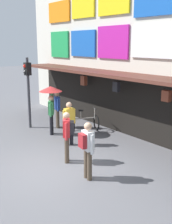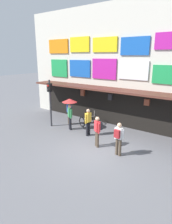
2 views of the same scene
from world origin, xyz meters
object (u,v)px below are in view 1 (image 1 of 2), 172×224
object	(u,v)px
bicycle_parked	(85,123)
pedestrian_in_white	(69,121)
pedestrian_in_black	(67,133)
pedestrian_with_umbrella	(51,97)
traffic_light_near	(28,82)
pedestrian_in_green	(87,147)
pedestrian_in_yellow	(57,108)

from	to	relation	value
bicycle_parked	pedestrian_in_white	distance (m)	1.87
pedestrian_in_black	pedestrian_with_umbrella	xyz separation A→B (m)	(-2.85, 1.07, 0.66)
traffic_light_near	pedestrian_in_black	bearing A→B (deg)	-10.25
pedestrian_in_green	pedestrian_in_black	world-z (taller)	same
pedestrian_in_yellow	pedestrian_with_umbrella	distance (m)	1.22
traffic_light_near	pedestrian_with_umbrella	distance (m)	1.59
bicycle_parked	pedestrian_in_black	distance (m)	3.39
traffic_light_near	pedestrian_in_black	distance (m)	4.55
pedestrian_in_black	pedestrian_in_white	world-z (taller)	same
bicycle_parked	pedestrian_with_umbrella	bearing A→B (deg)	-112.44
traffic_light_near	pedestrian_in_green	world-z (taller)	traffic_light_near
pedestrian_in_black	pedestrian_in_white	bearing A→B (deg)	143.88
traffic_light_near	pedestrian_in_black	world-z (taller)	traffic_light_near
bicycle_parked	pedestrian_in_white	size ratio (longest dim) A/B	0.80
pedestrian_with_umbrella	pedestrian_in_black	bearing A→B (deg)	-20.66
pedestrian_in_green	pedestrian_in_black	xyz separation A→B (m)	(-1.35, 0.23, 0.00)
traffic_light_near	pedestrian_in_yellow	world-z (taller)	traffic_light_near
pedestrian_in_green	pedestrian_with_umbrella	size ratio (longest dim) A/B	0.81
bicycle_parked	pedestrian_in_yellow	world-z (taller)	pedestrian_in_yellow
pedestrian_in_yellow	traffic_light_near	bearing A→B (deg)	-127.93
traffic_light_near	pedestrian_in_yellow	bearing A→B (deg)	52.07
pedestrian_in_green	bicycle_parked	bearing A→B (deg)	143.89
pedestrian_in_green	pedestrian_in_yellow	distance (m)	5.29
pedestrian_in_yellow	pedestrian_with_umbrella	bearing A→B (deg)	-46.38
pedestrian_in_white	pedestrian_with_umbrella	distance (m)	1.71
traffic_light_near	pedestrian_in_green	distance (m)	5.88
pedestrian_in_green	pedestrian_in_yellow	bearing A→B (deg)	157.46
bicycle_parked	pedestrian_in_green	world-z (taller)	pedestrian_in_green
bicycle_parked	pedestrian_in_green	xyz separation A→B (m)	(3.64, -2.65, 0.59)
pedestrian_in_green	pedestrian_in_yellow	world-z (taller)	same
pedestrian_in_green	pedestrian_in_white	bearing A→B (deg)	156.06
pedestrian_with_umbrella	pedestrian_in_green	bearing A→B (deg)	-17.26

